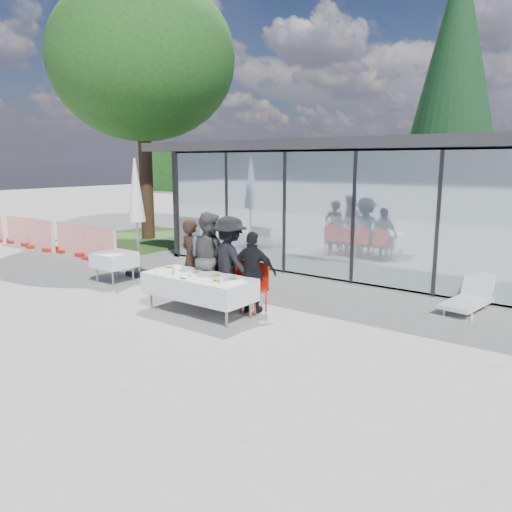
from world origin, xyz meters
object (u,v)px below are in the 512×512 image
at_px(plate_b, 195,272).
at_px(plate_d, 233,278).
at_px(dining_table, 199,286).
at_px(diner_chair_a, 195,274).
at_px(diner_d, 253,273).
at_px(diner_c, 230,262).
at_px(deciduous_tree, 141,60).
at_px(juice_bottle, 173,270).
at_px(folded_eyeglasses, 183,278).
at_px(conifer_tree, 455,76).
at_px(spare_table_left, 114,260).
at_px(plate_extra, 217,280).
at_px(diner_a, 192,260).
at_px(plate_c, 216,275).
at_px(plate_a, 169,267).
at_px(market_umbrella, 136,198).
at_px(diner_chair_d, 256,285).
at_px(diner_chair_b, 213,277).
at_px(construction_barriers, 18,232).
at_px(diner_b, 209,258).
at_px(diner_chair_c, 233,281).
at_px(lounger, 470,297).

distance_m(plate_b, plate_d, 0.96).
relative_size(dining_table, plate_d, 8.45).
bearing_deg(diner_chair_a, diner_d, -3.49).
distance_m(diner_c, deciduous_tree, 11.31).
relative_size(plate_b, juice_bottle, 1.78).
height_order(folded_eyeglasses, conifer_tree, conifer_tree).
xyz_separation_m(folded_eyeglasses, spare_table_left, (-3.33, 0.98, -0.20)).
bearing_deg(dining_table, plate_b, 152.20).
relative_size(diner_d, plate_extra, 6.00).
xyz_separation_m(diner_d, plate_b, (-1.02, -0.55, -0.03)).
distance_m(diner_a, plate_d, 1.65).
xyz_separation_m(plate_c, plate_extra, (0.28, -0.29, 0.00)).
bearing_deg(plate_d, deciduous_tree, 147.50).
relative_size(diner_chair_a, diner_d, 0.61).
bearing_deg(plate_a, plate_c, 0.60).
bearing_deg(market_umbrella, dining_table, -22.44).
distance_m(diner_chair_d, conifer_tree, 13.24).
relative_size(diner_chair_b, folded_eyeglasses, 6.96).
distance_m(plate_a, construction_barriers, 9.95).
distance_m(diner_chair_a, plate_a, 0.68).
bearing_deg(folded_eyeglasses, diner_b, 104.05).
height_order(diner_b, plate_c, diner_b).
relative_size(diner_a, diner_d, 1.08).
relative_size(diner_a, juice_bottle, 11.52).
bearing_deg(diner_c, diner_chair_b, 0.75).
distance_m(spare_table_left, market_umbrella, 1.66).
bearing_deg(construction_barriers, dining_table, -10.96).
relative_size(dining_table, diner_chair_b, 2.32).
bearing_deg(plate_extra, plate_a, 170.00).
height_order(dining_table, folded_eyeglasses, folded_eyeglasses).
xyz_separation_m(diner_c, plate_a, (-1.19, -0.53, -0.16)).
distance_m(diner_chair_c, plate_a, 1.37).
bearing_deg(lounger, diner_chair_d, -141.89).
bearing_deg(folded_eyeglasses, plate_c, 52.42).
bearing_deg(diner_chair_d, diner_chair_a, 180.00).
bearing_deg(construction_barriers, spare_table_left, -11.30).
bearing_deg(plate_extra, folded_eyeglasses, -162.12).
distance_m(diner_a, spare_table_left, 2.60).
bearing_deg(diner_chair_a, diner_a, -90.00).
distance_m(spare_table_left, conifer_tree, 14.02).
distance_m(diner_chair_c, folded_eyeglasses, 1.18).
height_order(diner_b, plate_a, diner_b).
height_order(juice_bottle, construction_barriers, construction_barriers).
height_order(plate_c, market_umbrella, market_umbrella).
relative_size(dining_table, diner_chair_a, 2.32).
bearing_deg(diner_chair_a, plate_extra, -32.44).
distance_m(diner_b, juice_bottle, 0.88).
relative_size(diner_a, diner_c, 0.93).
xyz_separation_m(diner_b, conifer_tree, (1.16, 12.17, 5.03)).
bearing_deg(diner_c, diner_d, -169.08).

